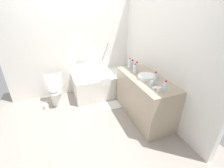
% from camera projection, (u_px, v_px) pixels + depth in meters
% --- Properties ---
extents(ground_plane, '(3.76, 3.76, 0.00)m').
position_uv_depth(ground_plane, '(91.00, 121.00, 3.16)').
color(ground_plane, '#9E9389').
extents(wall_back_tiled, '(3.16, 0.10, 2.41)m').
position_uv_depth(wall_back_tiled, '(74.00, 46.00, 3.74)').
color(wall_back_tiled, white).
rests_on(wall_back_tiled, ground_plane).
extents(wall_right_mirror, '(0.10, 3.04, 2.41)m').
position_uv_depth(wall_right_mirror, '(159.00, 55.00, 3.05)').
color(wall_right_mirror, white).
rests_on(wall_right_mirror, ground_plane).
extents(bathtub, '(1.50, 0.74, 1.23)m').
position_uv_depth(bathtub, '(104.00, 83.00, 4.00)').
color(bathtub, silver).
rests_on(bathtub, ground_plane).
extents(toilet, '(0.38, 0.50, 0.68)m').
position_uv_depth(toilet, '(55.00, 90.00, 3.58)').
color(toilet, white).
rests_on(toilet, ground_plane).
extents(vanity_counter, '(0.61, 1.40, 0.86)m').
position_uv_depth(vanity_counter, '(144.00, 97.00, 3.15)').
color(vanity_counter, tan).
rests_on(vanity_counter, ground_plane).
extents(sink_basin, '(0.32, 0.32, 0.07)m').
position_uv_depth(sink_basin, '(147.00, 77.00, 2.91)').
color(sink_basin, white).
rests_on(sink_basin, vanity_counter).
extents(sink_faucet, '(0.12, 0.15, 0.07)m').
position_uv_depth(sink_faucet, '(155.00, 76.00, 2.97)').
color(sink_faucet, '#B0B0B6').
rests_on(sink_faucet, vanity_counter).
extents(water_bottle_0, '(0.06, 0.06, 0.20)m').
position_uv_depth(water_bottle_0, '(136.00, 67.00, 3.21)').
color(water_bottle_0, silver).
rests_on(water_bottle_0, vanity_counter).
extents(water_bottle_1, '(0.06, 0.06, 0.23)m').
position_uv_depth(water_bottle_1, '(129.00, 64.00, 3.31)').
color(water_bottle_1, silver).
rests_on(water_bottle_1, vanity_counter).
extents(water_bottle_2, '(0.07, 0.07, 0.19)m').
position_uv_depth(water_bottle_2, '(132.00, 64.00, 3.37)').
color(water_bottle_2, silver).
rests_on(water_bottle_2, vanity_counter).
extents(water_bottle_3, '(0.06, 0.06, 0.19)m').
position_uv_depth(water_bottle_3, '(165.00, 87.00, 2.45)').
color(water_bottle_3, silver).
rests_on(water_bottle_3, vanity_counter).
extents(water_bottle_4, '(0.07, 0.07, 0.23)m').
position_uv_depth(water_bottle_4, '(155.00, 78.00, 2.67)').
color(water_bottle_4, silver).
rests_on(water_bottle_4, vanity_counter).
extents(water_bottle_5, '(0.07, 0.07, 0.20)m').
position_uv_depth(water_bottle_5, '(135.00, 69.00, 3.10)').
color(water_bottle_5, silver).
rests_on(water_bottle_5, vanity_counter).
extents(drinking_glass_0, '(0.06, 0.06, 0.09)m').
position_uv_depth(drinking_glass_0, '(152.00, 83.00, 2.66)').
color(drinking_glass_0, white).
rests_on(drinking_glass_0, vanity_counter).
extents(drinking_glass_1, '(0.07, 0.07, 0.08)m').
position_uv_depth(drinking_glass_1, '(159.00, 90.00, 2.47)').
color(drinking_glass_1, white).
rests_on(drinking_glass_1, vanity_counter).
extents(soap_dish, '(0.09, 0.06, 0.02)m').
position_uv_depth(soap_dish, '(155.00, 88.00, 2.58)').
color(soap_dish, white).
rests_on(soap_dish, vanity_counter).
extents(bath_mat, '(0.51, 0.33, 0.01)m').
position_uv_depth(bath_mat, '(110.00, 105.00, 3.64)').
color(bath_mat, white).
rests_on(bath_mat, ground_plane).
extents(toilet_paper_roll, '(0.11, 0.11, 0.10)m').
position_uv_depth(toilet_paper_roll, '(46.00, 107.00, 3.52)').
color(toilet_paper_roll, white).
rests_on(toilet_paper_roll, ground_plane).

